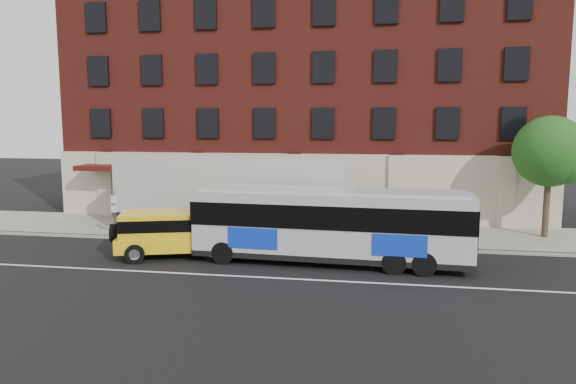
% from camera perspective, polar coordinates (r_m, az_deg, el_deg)
% --- Properties ---
extents(ground, '(120.00, 120.00, 0.00)m').
position_cam_1_polar(ground, '(20.57, -4.68, -9.50)').
color(ground, black).
rests_on(ground, ground).
extents(sidewalk, '(60.00, 6.00, 0.15)m').
position_cam_1_polar(sidewalk, '(29.09, -0.29, -4.23)').
color(sidewalk, '#9D9A8E').
rests_on(sidewalk, ground).
extents(kerb, '(60.00, 0.25, 0.15)m').
position_cam_1_polar(kerb, '(26.21, -1.43, -5.55)').
color(kerb, '#9D9A8E').
rests_on(kerb, ground).
extents(lane_line, '(60.00, 0.12, 0.01)m').
position_cam_1_polar(lane_line, '(21.03, -4.34, -9.09)').
color(lane_line, white).
rests_on(lane_line, ground).
extents(building, '(30.00, 12.10, 15.00)m').
position_cam_1_polar(building, '(36.33, 1.87, 10.04)').
color(building, maroon).
rests_on(building, sidewalk).
extents(sign_pole, '(0.30, 0.20, 2.50)m').
position_cam_1_polar(sign_pole, '(28.90, -18.17, -1.91)').
color(sign_pole, slate).
rests_on(sign_pole, ground).
extents(street_tree, '(3.60, 3.60, 6.20)m').
position_cam_1_polar(street_tree, '(29.85, 26.48, 3.67)').
color(street_tree, '#38291C').
rests_on(street_tree, sidewalk).
extents(city_bus, '(11.82, 3.11, 3.21)m').
position_cam_1_polar(city_bus, '(22.57, 4.64, -3.33)').
color(city_bus, '#ACB0B6').
rests_on(city_bus, ground).
extents(yellow_suv, '(5.50, 3.51, 2.05)m').
position_cam_1_polar(yellow_suv, '(24.34, -12.69, -4.12)').
color(yellow_suv, yellow).
rests_on(yellow_suv, ground).
extents(shipping_container, '(13.00, 4.77, 4.25)m').
position_cam_1_polar(shipping_container, '(27.84, -6.28, -0.57)').
color(shipping_container, black).
rests_on(shipping_container, ground).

